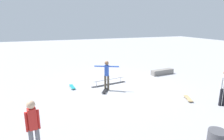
% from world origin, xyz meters
% --- Properties ---
extents(ground_plane, '(60.00, 60.00, 0.00)m').
position_xyz_m(ground_plane, '(0.00, 0.00, 0.00)').
color(ground_plane, '#9E9EA3').
extents(grind_rail, '(2.24, 0.61, 0.34)m').
position_xyz_m(grind_rail, '(0.34, -0.34, 0.14)').
color(grind_rail, black).
rests_on(grind_rail, ground_plane).
extents(skate_ledge, '(1.74, 0.57, 0.36)m').
position_xyz_m(skate_ledge, '(-3.91, -1.08, 0.18)').
color(skate_ledge, gray).
rests_on(skate_ledge, ground_plane).
extents(skater_main, '(1.20, 0.65, 1.62)m').
position_xyz_m(skater_main, '(0.79, 0.53, 0.94)').
color(skater_main, brown).
rests_on(skater_main, ground_plane).
extents(skateboard_main, '(0.59, 0.78, 0.09)m').
position_xyz_m(skateboard_main, '(0.95, 0.73, 0.07)').
color(skateboard_main, black).
rests_on(skateboard_main, ground_plane).
extents(bystander_red_shirt, '(0.38, 0.22, 1.64)m').
position_xyz_m(bystander_red_shirt, '(4.35, 4.75, 0.93)').
color(bystander_red_shirt, slate).
rests_on(bystander_red_shirt, ground_plane).
extents(bystander_white_shirt, '(0.37, 0.24, 1.61)m').
position_xyz_m(bystander_white_shirt, '(-3.31, 4.18, 0.91)').
color(bystander_white_shirt, black).
rests_on(bystander_white_shirt, ground_plane).
extents(loose_skateboard_teal, '(0.28, 0.81, 0.09)m').
position_xyz_m(loose_skateboard_teal, '(2.48, -0.50, 0.07)').
color(loose_skateboard_teal, teal).
rests_on(loose_skateboard_teal, ground_plane).
extents(loose_skateboard_natural, '(0.50, 0.81, 0.09)m').
position_xyz_m(loose_skateboard_natural, '(-2.39, 3.14, 0.07)').
color(loose_skateboard_natural, tan).
rests_on(loose_skateboard_natural, ground_plane).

